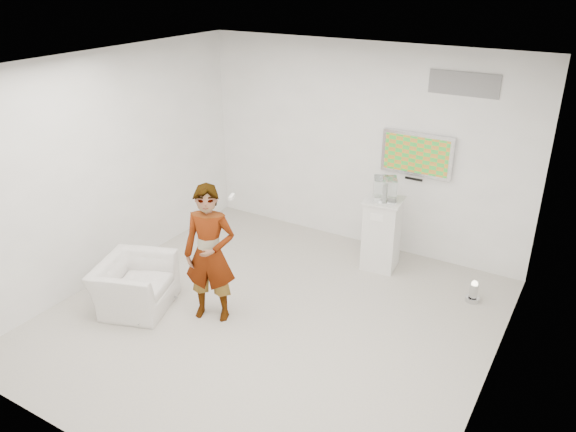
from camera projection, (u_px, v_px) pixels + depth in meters
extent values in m
cube|color=#A59F97|center=(271.00, 318.00, 6.81)|extent=(5.00, 5.00, 0.01)
cube|color=#2D2D30|center=(267.00, 67.00, 5.59)|extent=(5.00, 5.00, 0.01)
cube|color=silver|center=(362.00, 147.00, 8.16)|extent=(5.00, 0.01, 3.00)
cube|color=silver|center=(91.00, 317.00, 4.24)|extent=(5.00, 0.01, 3.00)
cube|color=silver|center=(109.00, 167.00, 7.37)|extent=(0.01, 5.00, 3.00)
cube|color=silver|center=(504.00, 261.00, 5.03)|extent=(0.01, 5.00, 3.00)
cube|color=silver|center=(417.00, 154.00, 7.70)|extent=(1.00, 0.08, 0.60)
cube|color=gray|center=(464.00, 84.00, 7.09)|extent=(0.90, 0.02, 0.30)
imported|color=white|center=(210.00, 254.00, 6.53)|extent=(0.72, 0.59, 1.70)
imported|color=white|center=(135.00, 285.00, 6.95)|extent=(1.09, 1.16, 0.61)
cube|color=silver|center=(382.00, 234.00, 7.79)|extent=(0.55, 0.55, 1.03)
cylinder|color=silver|center=(473.00, 292.00, 7.11)|extent=(0.22, 0.22, 0.28)
cube|color=silver|center=(385.00, 189.00, 7.52)|extent=(0.40, 0.40, 0.30)
cube|color=silver|center=(385.00, 191.00, 7.53)|extent=(0.10, 0.18, 0.24)
cube|color=silver|center=(232.00, 197.00, 6.35)|extent=(0.09, 0.15, 0.04)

